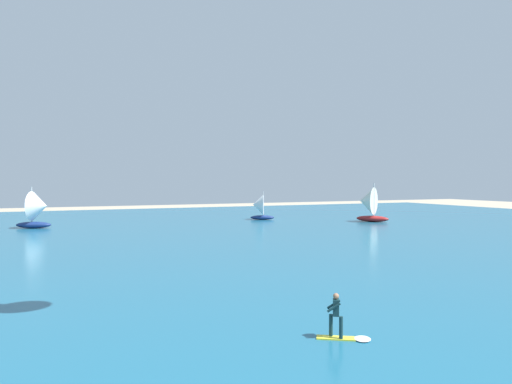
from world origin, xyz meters
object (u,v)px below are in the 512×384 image
object	(u,v)px
sailboat_leading	(259,207)
sailboat_heeled_over	(38,209)
kitesurfer	(341,322)
sailboat_outermost	(368,204)

from	to	relation	value
sailboat_leading	sailboat_heeled_over	bearing A→B (deg)	-178.87
kitesurfer	sailboat_leading	size ratio (longest dim) A/B	0.47
kitesurfer	sailboat_outermost	size ratio (longest dim) A/B	0.36
kitesurfer	sailboat_outermost	xyz separation A→B (m)	(31.14, 39.71, 1.88)
sailboat_heeled_over	sailboat_leading	xyz separation A→B (m)	(29.50, 0.58, -0.39)
sailboat_outermost	sailboat_heeled_over	bearing A→B (deg)	168.60
kitesurfer	sailboat_heeled_over	xyz separation A→B (m)	(-11.08, 48.22, 1.69)
sailboat_leading	sailboat_outermost	bearing A→B (deg)	-35.57
sailboat_outermost	kitesurfer	bearing A→B (deg)	-128.10
kitesurfer	sailboat_leading	distance (m)	52.18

